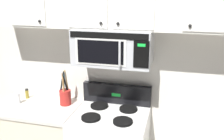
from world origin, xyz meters
TOP-DOWN VIEW (x-y plane):
  - back_wall at (0.00, 0.79)m, footprint 5.20×0.10m
  - over_range_microwave at (-0.00, 0.54)m, footprint 0.76×0.43m
  - utensil_crock_red at (-0.54, 0.53)m, footprint 0.14×0.13m
  - salt_shaker at (-1.06, 0.42)m, footprint 0.04×0.04m
  - spice_jar at (-1.05, 0.58)m, footprint 0.04×0.04m

SIDE VIEW (x-z plane):
  - salt_shaker at x=-1.06m, z-range 0.90..1.01m
  - spice_jar at x=-1.05m, z-range 0.90..1.01m
  - utensil_crock_red at x=-0.54m, z-range 0.81..1.20m
  - back_wall at x=0.00m, z-range 0.00..2.70m
  - over_range_microwave at x=0.00m, z-range 1.40..1.75m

